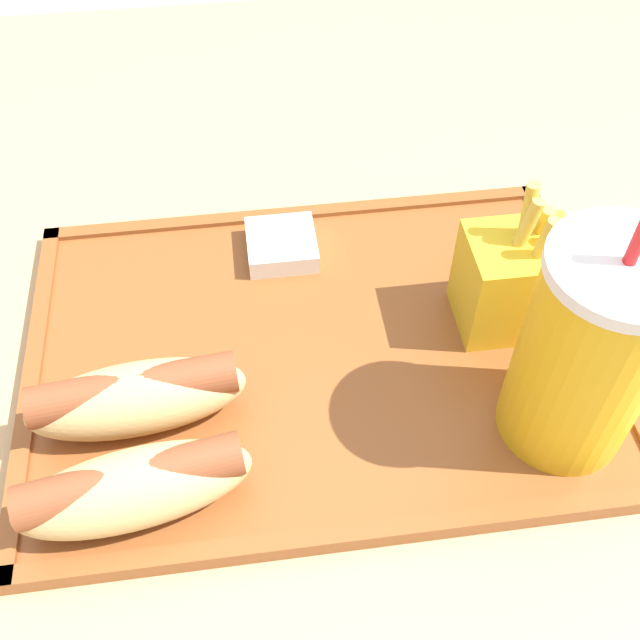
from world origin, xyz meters
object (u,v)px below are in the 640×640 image
at_px(hot_dog_near, 136,397).
at_px(sauce_cup_mayo, 281,244).
at_px(hot_dog_far, 133,487).
at_px(fries_carton, 515,279).
at_px(soda_cup, 589,352).

distance_m(hot_dog_near, sauce_cup_mayo, 0.18).
bearing_deg(hot_dog_near, hot_dog_far, 90.00).
bearing_deg(hot_dog_far, fries_carton, -155.56).
distance_m(soda_cup, fries_carton, 0.10).
distance_m(hot_dog_far, fries_carton, 0.29).
height_order(soda_cup, hot_dog_far, soda_cup).
bearing_deg(sauce_cup_mayo, soda_cup, 132.14).
distance_m(soda_cup, sauce_cup_mayo, 0.25).
distance_m(hot_dog_far, hot_dog_near, 0.06).
height_order(soda_cup, fries_carton, soda_cup).
distance_m(hot_dog_near, fries_carton, 0.27).
bearing_deg(soda_cup, hot_dog_far, 5.43).
bearing_deg(soda_cup, fries_carton, -85.19).
bearing_deg(fries_carton, hot_dog_far, 24.44).
xyz_separation_m(hot_dog_near, fries_carton, (-0.26, -0.06, 0.01)).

